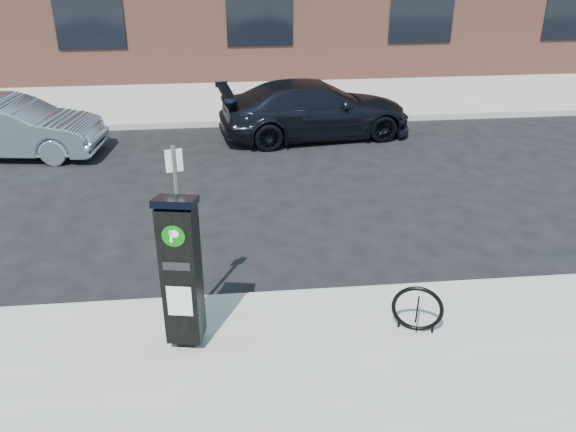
{
  "coord_description": "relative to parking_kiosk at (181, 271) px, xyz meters",
  "views": [
    {
      "loc": [
        -1.13,
        -7.05,
        4.82
      ],
      "look_at": [
        -0.34,
        0.5,
        1.08
      ],
      "focal_mm": 38.0,
      "sensor_mm": 36.0,
      "label": 1
    }
  ],
  "objects": [
    {
      "name": "curb_far",
      "position": [
        1.73,
        8.99,
        -1.09
      ],
      "size": [
        60.0,
        0.12,
        0.16
      ],
      "primitive_type": "cube",
      "color": "#9E9B93",
      "rests_on": "ground"
    },
    {
      "name": "curb_near",
      "position": [
        1.73,
        0.95,
        -1.09
      ],
      "size": [
        60.0,
        0.12,
        0.16
      ],
      "primitive_type": "cube",
      "color": "#9E9B93",
      "rests_on": "ground"
    },
    {
      "name": "ground",
      "position": [
        1.73,
        0.97,
        -1.16
      ],
      "size": [
        120.0,
        120.0,
        0.0
      ],
      "primitive_type": "plane",
      "color": "black",
      "rests_on": "ground"
    },
    {
      "name": "sidewalk_far",
      "position": [
        1.73,
        14.97,
        -1.09
      ],
      "size": [
        60.0,
        12.0,
        0.15
      ],
      "primitive_type": "cube",
      "color": "gray",
      "rests_on": "ground"
    },
    {
      "name": "sign_pole",
      "position": [
        -0.04,
        0.67,
        0.13
      ],
      "size": [
        0.2,
        0.18,
        2.3
      ],
      "rotation": [
        0.0,
        0.0,
        0.26
      ],
      "color": "#56524C",
      "rests_on": "sidewalk_near"
    },
    {
      "name": "car_silver",
      "position": [
        -4.14,
        7.37,
        -0.52
      ],
      "size": [
        4.05,
        1.88,
        1.29
      ],
      "primitive_type": "imported",
      "rotation": [
        0.0,
        0.0,
        1.44
      ],
      "color": "gray",
      "rests_on": "ground"
    },
    {
      "name": "bike_rack",
      "position": [
        2.84,
        -0.04,
        -0.7
      ],
      "size": [
        0.62,
        0.28,
        0.64
      ],
      "rotation": [
        0.0,
        0.0,
        -0.37
      ],
      "color": "black",
      "rests_on": "sidewalk_near"
    },
    {
      "name": "car_dark",
      "position": [
        2.73,
        8.0,
        -0.49
      ],
      "size": [
        4.81,
        2.44,
        1.34
      ],
      "primitive_type": "imported",
      "rotation": [
        0.0,
        0.0,
        1.7
      ],
      "color": "black",
      "rests_on": "ground"
    },
    {
      "name": "parking_kiosk",
      "position": [
        0.0,
        0.0,
        0.0
      ],
      "size": [
        0.52,
        0.48,
        1.98
      ],
      "rotation": [
        0.0,
        0.0,
        -0.18
      ],
      "color": "black",
      "rests_on": "sidewalk_near"
    }
  ]
}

